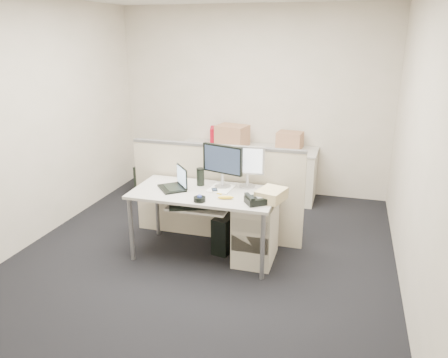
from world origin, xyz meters
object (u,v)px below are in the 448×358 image
(laptop, at_px, (172,179))
(desk_phone, at_px, (257,200))
(monitor_main, at_px, (223,166))
(desk, at_px, (204,197))

(laptop, height_order, desk_phone, laptop)
(desk_phone, bearing_deg, monitor_main, 106.40)
(monitor_main, height_order, desk_phone, monitor_main)
(desk, height_order, laptop, laptop)
(monitor_main, xyz_separation_m, desk_phone, (0.45, -0.36, -0.20))
(desk, bearing_deg, laptop, -176.75)
(desk_phone, bearing_deg, desk, 128.36)
(desk, distance_m, desk_phone, 0.63)
(monitor_main, bearing_deg, desk_phone, -22.96)
(monitor_main, bearing_deg, desk, -114.11)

